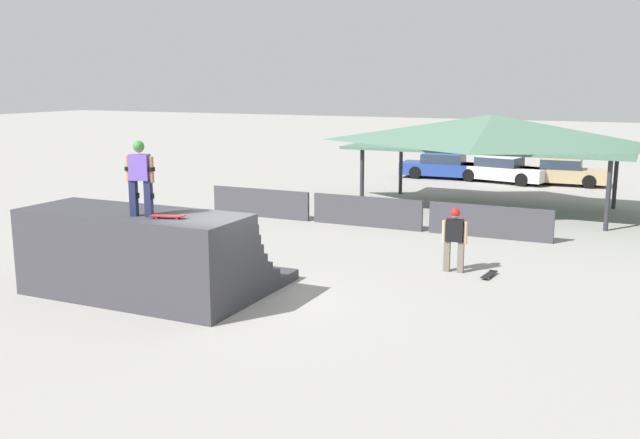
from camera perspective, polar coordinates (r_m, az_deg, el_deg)
ground_plane at (r=16.39m, az=-6.55°, el=-6.77°), size 160.00×160.00×0.00m
quarter_pipe_ramp at (r=17.39m, az=-13.85°, el=-2.92°), size 5.48×4.03×2.05m
skater_on_deck at (r=16.10m, az=-14.21°, el=3.61°), size 0.72×0.32×1.67m
skateboard_on_deck at (r=15.83m, az=-11.98°, el=0.28°), size 0.79×0.42×0.09m
bystander_walking at (r=19.07m, az=10.72°, el=-1.19°), size 0.68×0.26×1.72m
skateboard_on_ground at (r=19.02m, az=13.39°, el=-4.30°), size 0.29×0.84×0.09m
barrier_fence at (r=24.72m, az=3.77°, el=0.63°), size 12.47×0.12×1.05m
pavilion_shelter at (r=28.40m, az=13.60°, el=6.85°), size 10.43×5.49×3.71m
parked_car_blue at (r=37.51m, az=9.96°, el=4.19°), size 4.59×1.84×1.27m
parked_car_white at (r=36.63m, az=14.26°, el=3.85°), size 4.73×2.54×1.27m
parked_car_tan at (r=36.52m, az=18.84°, el=3.57°), size 4.11×1.78×1.27m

